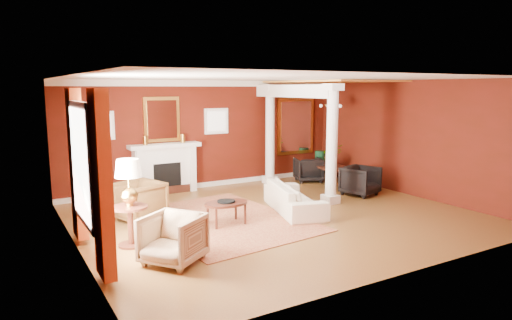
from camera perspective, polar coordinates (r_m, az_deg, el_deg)
ground at (r=9.78m, az=2.64°, el=-7.03°), size 8.00×8.00×0.00m
room_shell at (r=9.43m, az=2.73°, el=4.84°), size 8.04×7.04×2.92m
fireplace at (r=12.01m, az=-11.29°, el=-1.03°), size 1.85×0.42×1.29m
overmantel_mirror at (r=11.99m, az=-11.69°, el=4.99°), size 0.95×0.07×1.15m
flank_window_left at (r=11.60m, az=-18.97°, el=4.06°), size 0.70×0.07×0.70m
flank_window_right at (r=12.59m, az=-4.97°, el=4.87°), size 0.70×0.07×0.70m
left_window at (r=7.49m, az=-20.40°, el=-1.38°), size 0.21×2.55×2.60m
column_front at (r=10.73m, az=9.46°, el=2.07°), size 0.36×0.36×2.80m
column_back at (r=12.91m, az=1.77°, el=3.34°), size 0.36×0.36×2.80m
header_beam at (r=11.93m, az=4.64°, el=8.59°), size 0.30×3.20×0.32m
amber_ceiling at (r=12.51m, az=9.44°, el=9.66°), size 2.30×3.40×0.04m
dining_mirror at (r=13.94m, az=4.97°, el=4.23°), size 1.30×0.07×1.70m
chandelier at (r=12.58m, az=9.40°, el=6.82°), size 0.60×0.62×0.75m
crown_trim at (r=12.44m, az=-6.08°, el=9.50°), size 8.00×0.08×0.16m
base_trim at (r=12.72m, az=-5.88°, el=-3.02°), size 8.00×0.08×0.12m
rug at (r=9.49m, az=-4.42°, el=-7.51°), size 3.26×4.11×0.02m
sofa at (r=10.08m, az=4.81°, el=-4.16°), size 1.18×2.19×0.82m
armchair_leopard at (r=9.68m, az=-14.48°, el=-4.76°), size 1.05×1.08×0.89m
armchair_stripe at (r=7.26m, az=-10.36°, el=-9.41°), size 1.12×1.13×0.85m
coffee_table at (r=9.10m, az=-3.74°, el=-5.56°), size 0.91×0.91×0.46m
coffee_book at (r=9.08m, az=-3.72°, el=-4.65°), size 0.14×0.08×0.20m
side_table at (r=8.03m, az=-15.60°, el=-3.38°), size 0.61×0.61×1.52m
dining_table at (r=13.08m, az=9.65°, el=-1.25°), size 0.73×1.50×0.80m
dining_chair_near at (r=11.86m, az=12.93°, el=-2.38°), size 0.97×0.93×0.81m
dining_chair_far at (r=13.36m, az=6.54°, el=-1.05°), size 0.94×0.92×0.76m
green_urn at (r=14.09m, az=7.96°, el=-0.81°), size 0.34×0.34×0.82m
potted_plant at (r=12.98m, az=9.48°, el=1.57°), size 0.68×0.73×0.49m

